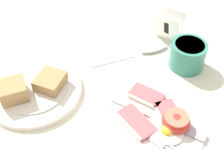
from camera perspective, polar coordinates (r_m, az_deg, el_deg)
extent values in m
plane|color=beige|center=(0.61, -1.55, -7.11)|extent=(3.00, 3.00, 0.00)
cylinder|color=silver|center=(0.59, 7.22, -9.85)|extent=(0.26, 0.26, 0.01)
cylinder|color=silver|center=(0.58, 7.30, -9.39)|extent=(0.19, 0.19, 0.00)
cube|color=#BC5156|center=(0.57, 4.54, -8.61)|extent=(0.08, 0.06, 0.01)
cube|color=beige|center=(0.57, 3.27, -9.38)|extent=(0.07, 0.04, 0.01)
cube|color=#BC5156|center=(0.62, 6.36, -3.75)|extent=(0.07, 0.04, 0.01)
cube|color=beige|center=(0.61, 5.63, -4.69)|extent=(0.06, 0.02, 0.01)
cube|color=#BC5156|center=(0.59, 10.69, -7.42)|extent=(0.08, 0.08, 0.01)
cube|color=beige|center=(0.59, 9.26, -7.79)|extent=(0.06, 0.05, 0.01)
ellipsoid|color=red|center=(0.58, 11.61, -8.40)|extent=(0.05, 0.05, 0.03)
cylinder|color=#DB664C|center=(0.57, 11.78, -7.66)|extent=(0.04, 0.04, 0.00)
ellipsoid|color=white|center=(0.57, 9.48, -10.08)|extent=(0.07, 0.06, 0.01)
ellipsoid|color=yellow|center=(0.57, 10.06, -9.93)|extent=(0.02, 0.02, 0.01)
cube|color=silver|center=(0.58, 2.63, -8.03)|extent=(0.11, 0.04, 0.00)
cube|color=silver|center=(0.56, 8.39, -12.10)|extent=(0.03, 0.02, 0.00)
cube|color=silver|center=(0.59, 4.81, -6.38)|extent=(0.11, 0.01, 0.00)
cube|color=#9EA0A5|center=(0.58, 13.18, -9.72)|extent=(0.08, 0.02, 0.00)
cylinder|color=silver|center=(0.66, -14.06, -2.75)|extent=(0.20, 0.20, 0.01)
cylinder|color=silver|center=(0.66, -14.18, -2.28)|extent=(0.14, 0.14, 0.00)
cube|color=#9E7A4C|center=(0.63, -17.67, -2.83)|extent=(0.07, 0.07, 0.03)
cube|color=#9E7A4C|center=(0.64, -11.06, -1.04)|extent=(0.06, 0.06, 0.02)
cylinder|color=#337F6B|center=(0.70, 13.66, 3.46)|extent=(0.08, 0.08, 0.06)
cylinder|color=white|center=(0.68, 14.03, 5.12)|extent=(0.06, 0.06, 0.01)
cube|color=white|center=(0.75, 9.97, 8.22)|extent=(0.06, 0.03, 0.07)
cube|color=white|center=(0.77, 10.81, 9.07)|extent=(0.06, 0.03, 0.07)
cube|color=black|center=(0.75, 9.94, 8.38)|extent=(0.01, 0.01, 0.04)
cube|color=silver|center=(0.71, 0.06, 2.66)|extent=(0.08, 0.09, 0.01)
ellipsoid|color=silver|center=(0.74, 7.61, 4.76)|extent=(0.06, 0.07, 0.01)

